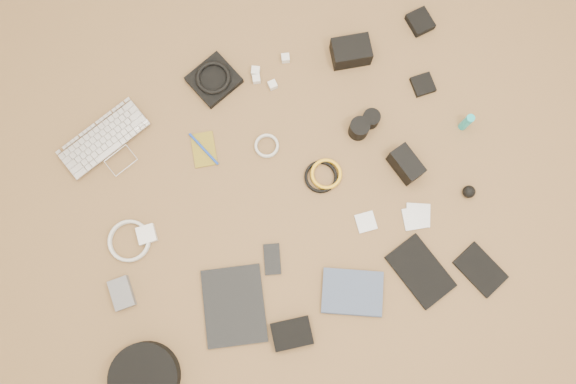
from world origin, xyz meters
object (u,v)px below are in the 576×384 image
object	(u,v)px
tablet	(234,306)
phone	(272,259)
laptop	(112,149)
headphone_case	(145,377)
paperback	(351,315)
dslr_camera	(351,52)

from	to	relation	value
tablet	phone	bearing A→B (deg)	43.69
laptop	tablet	distance (m)	0.71
laptop	phone	size ratio (longest dim) A/B	3.04
tablet	phone	distance (m)	0.20
phone	headphone_case	world-z (taller)	headphone_case
headphone_case	paperback	size ratio (longest dim) A/B	1.11
dslr_camera	tablet	xyz separation A→B (m)	(-0.67, -0.73, -0.03)
tablet	paperback	bearing A→B (deg)	-11.63
tablet	headphone_case	xyz separation A→B (m)	(-0.34, -0.13, 0.03)
headphone_case	dslr_camera	bearing A→B (deg)	40.35
laptop	headphone_case	bearing A→B (deg)	-118.13
laptop	tablet	size ratio (longest dim) A/B	1.24
phone	paperback	world-z (taller)	paperback
laptop	phone	world-z (taller)	laptop
dslr_camera	phone	distance (m)	0.80
tablet	dslr_camera	bearing A→B (deg)	58.43
laptop	tablet	world-z (taller)	laptop
dslr_camera	tablet	size ratio (longest dim) A/B	0.52
tablet	paperback	size ratio (longest dim) A/B	1.29
tablet	phone	size ratio (longest dim) A/B	2.46
dslr_camera	paperback	world-z (taller)	dslr_camera
dslr_camera	phone	world-z (taller)	dslr_camera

